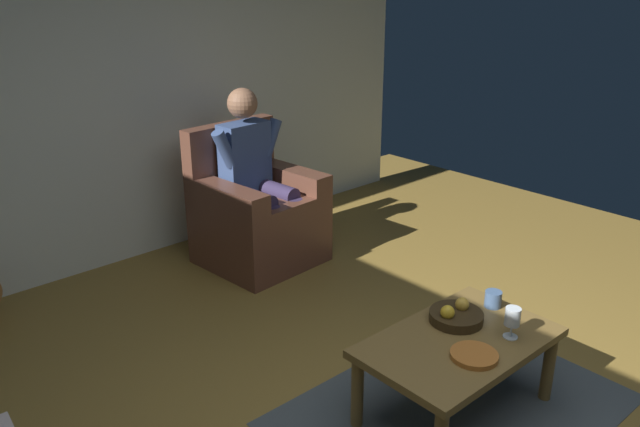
# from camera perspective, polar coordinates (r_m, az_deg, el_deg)

# --- Properties ---
(wall_back) EXTENTS (5.62, 0.06, 2.75)m
(wall_back) POSITION_cam_1_polar(r_m,az_deg,el_deg) (4.73, -18.51, 11.65)
(wall_back) COLOR silver
(wall_back) RESTS_ON ground
(rug) EXTENTS (1.68, 1.22, 0.01)m
(rug) POSITION_cam_1_polar(r_m,az_deg,el_deg) (3.39, 11.74, -16.74)
(rug) COLOR #454E52
(rug) RESTS_ON ground
(armchair) EXTENTS (0.82, 0.79, 1.01)m
(armchair) POSITION_cam_1_polar(r_m,az_deg,el_deg) (4.74, -5.70, -0.17)
(armchair) COLOR brown
(armchair) RESTS_ON ground
(person_seated) EXTENTS (0.63, 0.57, 1.28)m
(person_seated) POSITION_cam_1_polar(r_m,az_deg,el_deg) (4.62, -5.76, 3.78)
(person_seated) COLOR #354976
(person_seated) RESTS_ON ground
(coffee_table) EXTENTS (0.97, 0.61, 0.41)m
(coffee_table) POSITION_cam_1_polar(r_m,az_deg,el_deg) (3.19, 12.21, -11.75)
(coffee_table) COLOR brown
(coffee_table) RESTS_ON ground
(wine_glass_near) EXTENTS (0.07, 0.07, 0.16)m
(wine_glass_near) POSITION_cam_1_polar(r_m,az_deg,el_deg) (3.18, 16.74, -8.94)
(wine_glass_near) COLOR silver
(wine_glass_near) RESTS_ON coffee_table
(fruit_bowl) EXTENTS (0.27, 0.27, 0.11)m
(fruit_bowl) POSITION_cam_1_polar(r_m,az_deg,el_deg) (3.29, 12.00, -8.86)
(fruit_bowl) COLOR #352714
(fruit_bowl) RESTS_ON coffee_table
(decorative_dish) EXTENTS (0.22, 0.22, 0.02)m
(decorative_dish) POSITION_cam_1_polar(r_m,az_deg,el_deg) (3.03, 13.55, -12.17)
(decorative_dish) COLOR #BA6B2A
(decorative_dish) RESTS_ON coffee_table
(candle_jar) EXTENTS (0.09, 0.09, 0.09)m
(candle_jar) POSITION_cam_1_polar(r_m,az_deg,el_deg) (3.46, 15.14, -7.36)
(candle_jar) COLOR #486388
(candle_jar) RESTS_ON coffee_table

